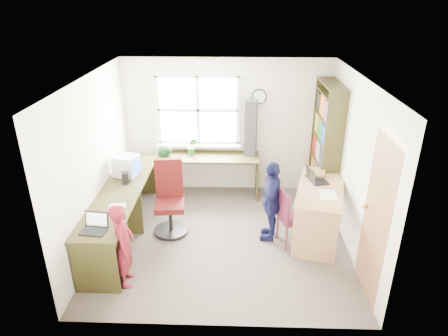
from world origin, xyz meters
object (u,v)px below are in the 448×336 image
bookshelf (325,149)px  cd_tower (251,128)px  right_desk (319,201)px  swivel_chair (170,202)px  wooden_chair (289,216)px  person_navy (272,201)px  laptop_left (95,226)px  crt_monitor (126,166)px  laptop_right (315,178)px  person_red (123,245)px  person_green (168,176)px  l_desk (130,221)px  potted_plant (192,147)px

bookshelf → cd_tower: 1.30m
right_desk → swivel_chair: (-2.23, 0.07, -0.09)m
wooden_chair → person_navy: size_ratio=0.70×
laptop_left → person_navy: size_ratio=0.26×
swivel_chair → crt_monitor: swivel_chair is taller
wooden_chair → person_navy: 0.33m
wooden_chair → crt_monitor: size_ratio=2.10×
wooden_chair → laptop_right: size_ratio=2.31×
swivel_chair → wooden_chair: 1.79m
bookshelf → laptop_left: (-3.18, -2.15, -0.20)m
person_red → person_navy: person_navy is taller
cd_tower → person_red: 3.07m
right_desk → wooden_chair: 0.54m
person_green → wooden_chair: bearing=-105.2°
l_desk → crt_monitor: crt_monitor is taller
wooden_chair → swivel_chair: bearing=152.3°
person_green → laptop_left: bearing=178.2°
swivel_chair → cd_tower: (1.24, 1.28, 0.75)m
l_desk → person_red: (0.12, -0.73, 0.10)m
swivel_chair → person_green: size_ratio=1.02×
crt_monitor → person_navy: person_navy is taller
person_green → person_navy: person_navy is taller
bookshelf → wooden_chair: 1.55m
potted_plant → person_green: person_green is taller
l_desk → crt_monitor: bearing=104.4°
right_desk → laptop_right: bearing=117.6°
crt_monitor → person_red: 1.65m
right_desk → bookshelf: bearing=90.7°
swivel_chair → person_green: bearing=94.7°
swivel_chair → laptop_right: bearing=-2.8°
person_navy → wooden_chair: bearing=67.7°
l_desk → person_red: person_red is taller
l_desk → person_red: bearing=-80.9°
bookshelf → person_navy: bearing=-130.5°
swivel_chair → potted_plant: swivel_chair is taller
swivel_chair → laptop_left: size_ratio=3.50×
laptop_left → laptop_right: bearing=31.0°
crt_monitor → person_red: bearing=-62.8°
crt_monitor → person_red: size_ratio=0.37×
person_green → swivel_chair: bearing=-154.5°
bookshelf → swivel_chair: bearing=-158.8°
right_desk → laptop_left: 3.15m
crt_monitor → laptop_left: 1.53m
right_desk → potted_plant: (-2.00, 1.29, 0.33)m
swivel_chair → cd_tower: 1.93m
wooden_chair → person_navy: bearing=129.3°
l_desk → person_green: person_green is taller
person_red → person_navy: size_ratio=0.91×
wooden_chair → laptop_left: laptop_left is taller
crt_monitor → laptop_left: (-0.00, -1.53, -0.12)m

